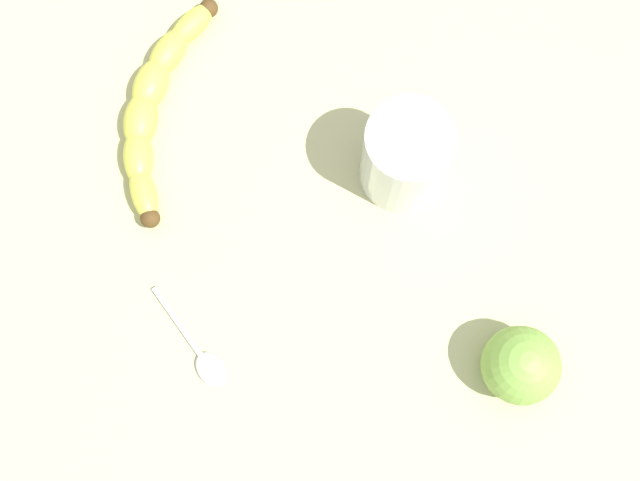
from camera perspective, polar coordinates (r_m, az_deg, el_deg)
The scene contains 5 objects.
wooden_tabletop at distance 79.17cm, azimuth -4.88°, elevation 0.14°, with size 120.00×120.00×3.00cm, color #C5C387.
banana at distance 81.55cm, azimuth -11.46°, elevation 9.30°, with size 15.00×20.34×3.22cm.
smoothie_glass at distance 75.17cm, azimuth 6.01°, elevation 5.63°, with size 7.96×7.96×9.77cm.
green_apple_fruit at distance 73.97cm, azimuth 13.85°, elevation -8.46°, with size 6.97×6.97×6.97cm, color #84B747.
teaspoon at distance 75.67cm, azimuth -7.90°, elevation -8.53°, with size 4.03×11.23×0.80cm.
Camera 1 is at (1.15, 20.11, 78.07)cm, focal length 45.81 mm.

